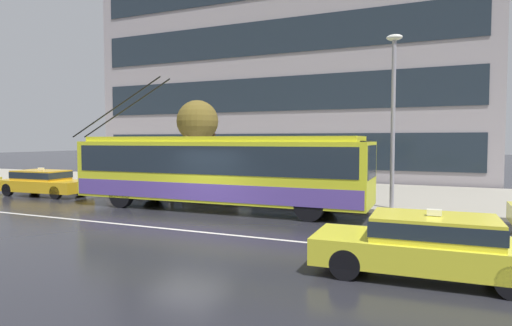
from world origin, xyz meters
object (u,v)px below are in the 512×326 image
object	(u,v)px
taxi_oncoming_far	(428,243)
taxi_queued_behind_bus	(43,182)
street_lamp	(393,106)
trolleybus	(217,169)
pedestrian_approaching_curb	(334,165)
street_tree_bare	(197,122)
bus_shelter	(211,157)
pedestrian_at_shelter	(171,160)

from	to	relation	value
taxi_oncoming_far	taxi_queued_behind_bus	xyz separation A→B (m)	(-18.08, 6.09, 0.00)
taxi_oncoming_far	street_lamp	bearing A→B (deg)	101.08
trolleybus	taxi_oncoming_far	world-z (taller)	trolleybus
taxi_queued_behind_bus	street_lamp	world-z (taller)	street_lamp
pedestrian_approaching_curb	street_tree_bare	size ratio (longest dim) A/B	0.41
trolleybus	street_lamp	size ratio (longest dim) A/B	1.99
bus_shelter	pedestrian_at_shelter	world-z (taller)	bus_shelter
pedestrian_approaching_curb	street_lamp	world-z (taller)	street_lamp
street_lamp	pedestrian_at_shelter	bearing A→B (deg)	174.37
taxi_queued_behind_bus	pedestrian_at_shelter	xyz separation A→B (m)	(5.59, 2.98, 1.08)
bus_shelter	pedestrian_approaching_curb	xyz separation A→B (m)	(5.93, 0.40, -0.26)
trolleybus	taxi_queued_behind_bus	bearing A→B (deg)	178.49
bus_shelter	taxi_queued_behind_bus	bearing A→B (deg)	-159.77
taxi_oncoming_far	pedestrian_approaching_curb	xyz separation A→B (m)	(-4.19, 9.42, 0.98)
bus_shelter	street_lamp	world-z (taller)	street_lamp
street_lamp	street_tree_bare	distance (m)	10.36
taxi_oncoming_far	street_lamp	xyz separation A→B (m)	(-1.56, 7.99, 3.37)
bus_shelter	taxi_oncoming_far	bearing A→B (deg)	-41.71
taxi_queued_behind_bus	street_lamp	bearing A→B (deg)	6.55
pedestrian_at_shelter	pedestrian_approaching_curb	distance (m)	8.30
street_tree_bare	street_lamp	bearing A→B (deg)	-12.84
pedestrian_at_shelter	street_lamp	xyz separation A→B (m)	(10.93, -1.08, 2.29)
street_lamp	pedestrian_approaching_curb	bearing A→B (deg)	151.46
taxi_queued_behind_bus	street_lamp	size ratio (longest dim) A/B	0.72
bus_shelter	pedestrian_approaching_curb	world-z (taller)	bus_shelter
trolleybus	bus_shelter	size ratio (longest dim) A/B	3.22
taxi_queued_behind_bus	pedestrian_approaching_curb	xyz separation A→B (m)	(13.89, 3.33, 0.98)
street_tree_bare	pedestrian_approaching_curb	bearing A→B (deg)	-6.66
taxi_oncoming_far	trolleybus	bearing A→B (deg)	144.05
bus_shelter	street_tree_bare	bearing A→B (deg)	140.55
bus_shelter	street_lamp	bearing A→B (deg)	-6.89
street_tree_bare	trolleybus	bearing A→B (deg)	-50.88
bus_shelter	street_tree_bare	size ratio (longest dim) A/B	0.87
pedestrian_approaching_curb	street_lamp	xyz separation A→B (m)	(2.63, -1.43, 2.39)
taxi_queued_behind_bus	bus_shelter	xyz separation A→B (m)	(7.96, 2.93, 1.24)
taxi_oncoming_far	bus_shelter	distance (m)	13.62
bus_shelter	street_tree_bare	xyz separation A→B (m)	(-1.54, 1.27, 1.78)
bus_shelter	street_tree_bare	world-z (taller)	street_tree_bare
taxi_queued_behind_bus	pedestrian_approaching_curb	world-z (taller)	pedestrian_approaching_curb
taxi_oncoming_far	taxi_queued_behind_bus	distance (m)	19.08
pedestrian_at_shelter	street_tree_bare	distance (m)	2.44
bus_shelter	street_lamp	distance (m)	8.88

